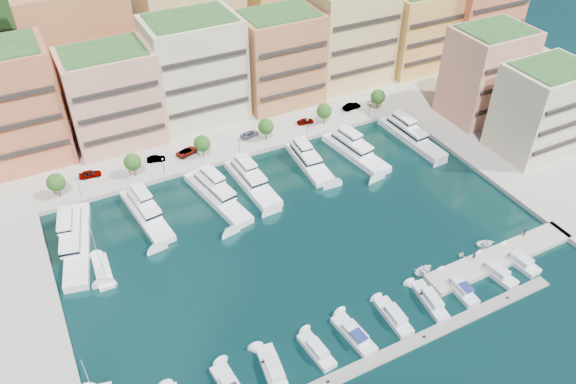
{
  "coord_description": "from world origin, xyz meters",
  "views": [
    {
      "loc": [
        -39.47,
        -70.38,
        74.67
      ],
      "look_at": [
        0.45,
        7.3,
        6.0
      ],
      "focal_mm": 35.0,
      "sensor_mm": 36.0,
      "label": 1
    }
  ],
  "objects_px": {
    "cruiser_3": "(317,351)",
    "car_4": "(305,121)",
    "lamppost_3": "(307,124)",
    "cruiser_6": "(430,301)",
    "lamppost_2": "(239,143)",
    "sailboat_2": "(103,272)",
    "car_5": "(352,106)",
    "yacht_6": "(409,134)",
    "cruiser_9": "(519,261)",
    "car_3": "(250,134)",
    "tree_4": "(324,111)",
    "tree_3": "(266,126)",
    "yacht_3": "(251,180)",
    "yacht_5": "(354,149)",
    "tree_2": "(202,143)",
    "tender_0": "(424,270)",
    "yacht_2": "(216,193)",
    "lamppost_4": "(370,107)",
    "cruiser_4": "(354,335)",
    "person_0": "(474,255)",
    "tree_0": "(56,182)",
    "tree_1": "(132,162)",
    "yacht_1": "(146,212)",
    "car_0": "(90,174)",
    "lamppost_0": "(79,187)",
    "lamppost_1": "(163,164)",
    "cruiser_2": "(273,370)",
    "tender_1": "(461,254)",
    "yacht_4": "(308,160)",
    "person_1": "(524,232)",
    "cruiser_5": "(394,317)",
    "tree_5": "(378,97)",
    "tender_2": "(486,244)",
    "yacht_0": "(76,239)",
    "car_2": "(187,152)",
    "car_1": "(156,159)",
    "cruiser_8": "(495,272)"
  },
  "relations": [
    {
      "from": "cruiser_3",
      "to": "car_4",
      "type": "xyz_separation_m",
      "value": [
        30.86,
        60.4,
        1.17
      ]
    },
    {
      "from": "lamppost_3",
      "to": "cruiser_6",
      "type": "height_order",
      "value": "lamppost_3"
    },
    {
      "from": "lamppost_2",
      "to": "sailboat_2",
      "type": "distance_m",
      "value": 43.65
    },
    {
      "from": "lamppost_2",
      "to": "car_5",
      "type": "bearing_deg",
      "value": 9.09
    },
    {
      "from": "yacht_6",
      "to": "cruiser_9",
      "type": "distance_m",
      "value": 44.66
    },
    {
      "from": "car_3",
      "to": "lamppost_2",
      "type": "bearing_deg",
      "value": 124.87
    },
    {
      "from": "tree_4",
      "to": "car_3",
      "type": "distance_m",
      "value": 19.47
    },
    {
      "from": "tree_3",
      "to": "car_5",
      "type": "relative_size",
      "value": 1.15
    },
    {
      "from": "yacht_3",
      "to": "car_4",
      "type": "height_order",
      "value": "yacht_3"
    },
    {
      "from": "yacht_5",
      "to": "car_4",
      "type": "xyz_separation_m",
      "value": [
        -4.3,
        15.76,
        0.51
      ]
    },
    {
      "from": "tree_2",
      "to": "car_3",
      "type": "bearing_deg",
      "value": 13.44
    },
    {
      "from": "car_3",
      "to": "cruiser_9",
      "type": "bearing_deg",
      "value": -168.35
    },
    {
      "from": "yacht_5",
      "to": "tender_0",
      "type": "bearing_deg",
      "value": -103.41
    },
    {
      "from": "tree_2",
      "to": "yacht_2",
      "type": "xyz_separation_m",
      "value": [
        -2.61,
        -14.21,
        -3.53
      ]
    },
    {
      "from": "lamppost_4",
      "to": "yacht_6",
      "type": "bearing_deg",
      "value": -71.41
    },
    {
      "from": "cruiser_4",
      "to": "person_0",
      "type": "bearing_deg",
      "value": 8.38
    },
    {
      "from": "tree_2",
      "to": "person_0",
      "type": "xyz_separation_m",
      "value": [
        32.75,
        -53.89,
        -2.84
      ]
    },
    {
      "from": "tender_0",
      "to": "car_5",
      "type": "bearing_deg",
      "value": -28.94
    },
    {
      "from": "tree_0",
      "to": "lamppost_4",
      "type": "height_order",
      "value": "tree_0"
    },
    {
      "from": "tree_1",
      "to": "yacht_1",
      "type": "height_order",
      "value": "tree_1"
    },
    {
      "from": "car_0",
      "to": "lamppost_0",
      "type": "bearing_deg",
      "value": 162.16
    },
    {
      "from": "lamppost_1",
      "to": "yacht_2",
      "type": "xyz_separation_m",
      "value": [
        7.39,
        -11.91,
        -2.62
      ]
    },
    {
      "from": "lamppost_2",
      "to": "person_0",
      "type": "height_order",
      "value": "lamppost_2"
    },
    {
      "from": "cruiser_2",
      "to": "tender_1",
      "type": "relative_size",
      "value": 6.0
    },
    {
      "from": "yacht_4",
      "to": "tree_1",
      "type": "bearing_deg",
      "value": 161.45
    },
    {
      "from": "tree_0",
      "to": "car_4",
      "type": "height_order",
      "value": "tree_0"
    },
    {
      "from": "tree_2",
      "to": "yacht_6",
      "type": "relative_size",
      "value": 0.27
    },
    {
      "from": "lamppost_2",
      "to": "person_1",
      "type": "bearing_deg",
      "value": -53.72
    },
    {
      "from": "yacht_4",
      "to": "tree_3",
      "type": "bearing_deg",
      "value": 111.23
    },
    {
      "from": "yacht_1",
      "to": "cruiser_2",
      "type": "distance_m",
      "value": 45.36
    },
    {
      "from": "cruiser_5",
      "to": "yacht_5",
      "type": "bearing_deg",
      "value": 65.44
    },
    {
      "from": "tree_5",
      "to": "cruiser_2",
      "type": "xyz_separation_m",
      "value": [
        -58.51,
        -58.1,
        -4.2
      ]
    },
    {
      "from": "person_1",
      "to": "yacht_4",
      "type": "bearing_deg",
      "value": -65.29
    },
    {
      "from": "lamppost_0",
      "to": "tree_5",
      "type": "bearing_deg",
      "value": 1.73
    },
    {
      "from": "yacht_5",
      "to": "tender_2",
      "type": "relative_size",
      "value": 5.4
    },
    {
      "from": "car_3",
      "to": "yacht_5",
      "type": "bearing_deg",
      "value": -142.91
    },
    {
      "from": "yacht_0",
      "to": "cruiser_9",
      "type": "relative_size",
      "value": 2.96
    },
    {
      "from": "car_5",
      "to": "yacht_6",
      "type": "bearing_deg",
      "value": -167.01
    },
    {
      "from": "lamppost_3",
      "to": "car_2",
      "type": "bearing_deg",
      "value": 169.91
    },
    {
      "from": "lamppost_3",
      "to": "yacht_0",
      "type": "relative_size",
      "value": 0.18
    },
    {
      "from": "yacht_0",
      "to": "tender_2",
      "type": "height_order",
      "value": "yacht_0"
    },
    {
      "from": "lamppost_3",
      "to": "person_0",
      "type": "relative_size",
      "value": 2.32
    },
    {
      "from": "cruiser_5",
      "to": "tree_2",
      "type": "bearing_deg",
      "value": 101.6
    },
    {
      "from": "tender_2",
      "to": "car_0",
      "type": "relative_size",
      "value": 0.78
    },
    {
      "from": "tree_3",
      "to": "car_3",
      "type": "relative_size",
      "value": 1.16
    },
    {
      "from": "cruiser_5",
      "to": "sailboat_2",
      "type": "distance_m",
      "value": 52.31
    },
    {
      "from": "tree_3",
      "to": "tree_5",
      "type": "relative_size",
      "value": 1.0
    },
    {
      "from": "tree_0",
      "to": "lamppost_2",
      "type": "bearing_deg",
      "value": -3.29
    },
    {
      "from": "cruiser_2",
      "to": "car_1",
      "type": "xyz_separation_m",
      "value": [
        0.28,
        61.45,
        1.13
      ]
    },
    {
      "from": "lamppost_1",
      "to": "cruiser_8",
      "type": "relative_size",
      "value": 0.48
    }
  ]
}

